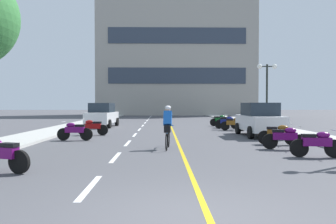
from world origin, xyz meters
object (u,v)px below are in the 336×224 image
motorcycle_7 (227,122)px  motorcycle_6 (234,123)px  street_lamp_mid (267,80)px  cyclist_rider (168,126)px  parked_car_near (259,119)px  motorcycle_8 (227,121)px  motorcycle_2 (285,137)px  parked_car_mid (102,115)px  motorcycle_5 (93,127)px  motorcycle_1 (317,143)px  motorcycle_4 (75,131)px  motorcycle_3 (278,134)px  motorcycle_9 (220,120)px  motorcycle_0 (1,154)px

motorcycle_7 → motorcycle_6: bearing=-86.3°
street_lamp_mid → cyclist_rider: 13.87m
parked_car_near → motorcycle_8: parked_car_near is taller
parked_car_near → motorcycle_8: 6.94m
motorcycle_2 → motorcycle_8: 12.26m
parked_car_near → motorcycle_2: bearing=-96.0°
parked_car_mid → motorcycle_8: (9.39, -0.55, -0.44)m
street_lamp_mid → motorcycle_7: 4.42m
parked_car_mid → motorcycle_5: 6.87m
street_lamp_mid → motorcycle_1: size_ratio=2.68×
motorcycle_1 → motorcycle_4: same height
parked_car_mid → cyclist_rider: 13.34m
parked_car_near → cyclist_rider: size_ratio=2.38×
motorcycle_6 → parked_car_mid: bearing=158.3°
motorcycle_5 → motorcycle_3: bearing=-27.0°
motorcycle_5 → parked_car_near: bearing=-4.0°
motorcycle_2 → motorcycle_5: 10.48m
motorcycle_4 → motorcycle_5: bearing=82.9°
street_lamp_mid → motorcycle_2: 12.48m
motorcycle_8 → motorcycle_9: bearing=98.4°
motorcycle_1 → motorcycle_2: (-0.35, 1.92, 0.00)m
motorcycle_3 → cyclist_rider: size_ratio=0.94×
street_lamp_mid → motorcycle_5: street_lamp_mid is taller
parked_car_near → motorcycle_7: 5.55m
street_lamp_mid → cyclist_rider: (-7.47, -11.40, -2.61)m
parked_car_mid → motorcycle_1: parked_car_mid is taller
motorcycle_3 → motorcycle_4: same height
motorcycle_8 → motorcycle_0: bearing=-118.7°
motorcycle_6 → motorcycle_3: bearing=-87.9°
street_lamp_mid → motorcycle_0: size_ratio=2.76×
motorcycle_5 → motorcycle_0: bearing=-91.5°
parked_car_mid → motorcycle_9: size_ratio=2.60×
motorcycle_6 → motorcycle_9: same height
street_lamp_mid → motorcycle_8: 4.18m
motorcycle_0 → motorcycle_3: size_ratio=1.00×
motorcycle_4 → motorcycle_9: size_ratio=1.03×
motorcycle_6 → cyclist_rider: cyclist_rider is taller
motorcycle_6 → motorcycle_8: size_ratio=0.97×
motorcycle_1 → motorcycle_0: bearing=-166.2°
parked_car_mid → motorcycle_9: 9.22m
motorcycle_2 → motorcycle_8: same height
motorcycle_5 → motorcycle_8: 10.74m
parked_car_mid → motorcycle_7: bearing=-12.2°
motorcycle_7 → cyclist_rider: 11.39m
motorcycle_5 → motorcycle_9: same height
motorcycle_4 → motorcycle_5: 2.63m
street_lamp_mid → motorcycle_7: (-3.09, -0.89, -3.03)m
motorcycle_2 → motorcycle_6: size_ratio=1.01×
parked_car_near → motorcycle_0: (-9.43, -9.53, -0.44)m
motorcycle_2 → cyclist_rider: 4.55m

